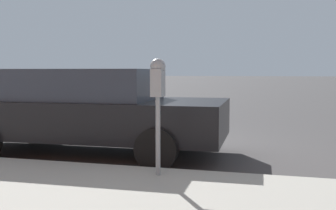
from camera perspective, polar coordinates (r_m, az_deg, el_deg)
The scene contains 3 objects.
ground_plane at distance 7.69m, azimuth -2.96°, elevation -6.00°, with size 220.00×220.00×0.00m, color #3D3A3A.
parking_meter at distance 4.84m, azimuth -1.48°, elevation 2.68°, with size 0.21×0.19×1.45m.
car_black at distance 7.12m, azimuth -11.70°, elevation -0.55°, with size 2.18×4.81×1.50m.
Camera 1 is at (-7.20, -2.28, 1.46)m, focal length 42.00 mm.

